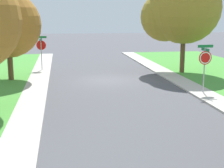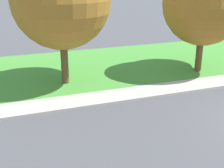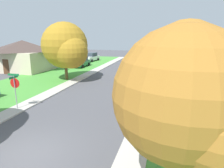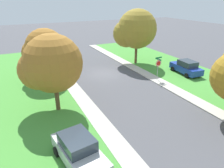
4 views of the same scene
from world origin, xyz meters
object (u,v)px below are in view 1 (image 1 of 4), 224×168
at_px(stop_sign_near_corner, 41,47).
at_px(tree_corner_large, 180,10).
at_px(stop_sign_far_corner, 205,61).
at_px(tree_across_left, 4,27).

distance_m(stop_sign_near_corner, tree_corner_large, 11.06).
relative_size(stop_sign_far_corner, tree_across_left, 0.47).
xyz_separation_m(stop_sign_far_corner, tree_across_left, (11.55, -5.79, 1.73)).
distance_m(tree_across_left, tree_corner_large, 12.61).
relative_size(stop_sign_near_corner, tree_corner_large, 0.36).
distance_m(stop_sign_near_corner, stop_sign_far_corner, 13.32).
xyz_separation_m(stop_sign_near_corner, tree_corner_large, (-10.37, 2.56, 2.86)).
xyz_separation_m(tree_across_left, tree_corner_large, (-12.51, -1.08, 1.14)).
xyz_separation_m(stop_sign_near_corner, tree_across_left, (2.14, 3.64, 1.73)).
relative_size(stop_sign_near_corner, stop_sign_far_corner, 1.00).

